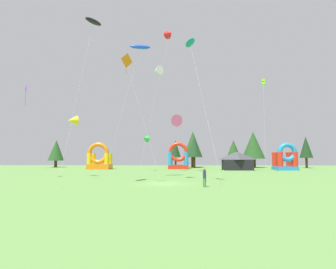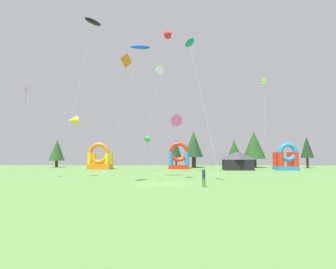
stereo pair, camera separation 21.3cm
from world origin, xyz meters
The scene contains 24 objects.
ground_plane centered at (0.00, 0.00, 0.00)m, with size 120.00×120.00×0.00m, color #5B8C42.
kite_white_delta centered at (-2.36, 20.00, 19.22)m, with size 6.35×6.80×20.16m.
kite_lime_box centered at (17.77, 20.57, 17.01)m, with size 2.20×5.76×17.61m.
kite_teal_parafoil centered at (2.95, 0.56, 16.19)m, with size 3.25×7.70×16.64m.
kite_red_delta centered at (0.02, 18.21, 25.65)m, with size 6.09×4.34×26.51m.
kite_green_delta centered at (-5.19, 25.68, 6.70)m, with size 2.35×2.08×7.49m.
kite_pink_delta centered at (1.12, 6.42, 7.88)m, with size 3.72×2.14×8.79m.
kite_black_parafoil centered at (-7.71, -1.90, 17.68)m, with size 2.44×5.71×18.27m.
kite_orange_diamond centered at (-4.20, -1.24, 13.35)m, with size 4.46×1.13×14.01m.
kite_yellow_delta centered at (-14.00, 8.91, 8.27)m, with size 2.40×2.62×9.04m.
kite_purple_diamond centered at (-19.37, 5.59, 12.16)m, with size 1.00×3.34×12.77m.
kite_blue_parafoil centered at (-3.79, 6.97, 18.48)m, with size 6.06×3.26×19.14m.
person_midfield centered at (4.07, -3.22, 1.07)m, with size 0.33×0.33×1.80m.
inflatable_red_slide centered at (-16.84, 32.71, 2.15)m, with size 5.20×4.09×6.21m.
inflatable_yellow_castle centered at (1.66, 34.06, 2.33)m, with size 4.77×3.64×6.31m.
inflatable_orange_dome centered at (24.99, 29.66, 2.26)m, with size 4.34×4.34×5.94m.
festival_tent centered at (14.56, 29.75, 2.01)m, with size 6.22×3.71×4.01m.
tree_row_0 centered at (-32.04, 43.38, 4.66)m, with size 4.25×4.25×7.55m.
tree_row_1 centered at (0.97, 44.43, 5.07)m, with size 2.86×2.86×7.51m.
tree_row_2 centered at (5.81, 45.41, 6.34)m, with size 5.41×5.41×10.03m.
tree_row_3 centered at (5.89, 41.07, 5.55)m, with size 3.45×3.45×8.45m.
tree_row_4 centered at (16.94, 44.77, 4.75)m, with size 4.21×4.21×7.51m.
tree_row_5 centered at (21.96, 43.34, 5.96)m, with size 6.08×6.08×9.66m.
tree_row_6 centered at (34.86, 41.09, 5.32)m, with size 3.22×3.22×8.17m.
Camera 1 is at (1.39, -29.87, 3.00)m, focal length 28.75 mm.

